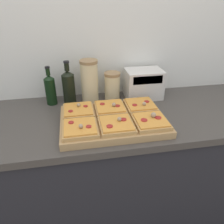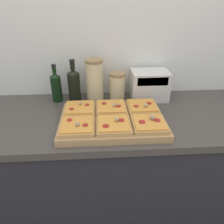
{
  "view_description": "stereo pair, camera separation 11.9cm",
  "coord_description": "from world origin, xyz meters",
  "px_view_note": "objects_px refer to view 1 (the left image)",
  "views": [
    {
      "loc": [
        -0.17,
        -0.78,
        1.57
      ],
      "look_at": [
        0.02,
        0.25,
        0.99
      ],
      "focal_mm": 35.0,
      "sensor_mm": 36.0,
      "label": 1
    },
    {
      "loc": [
        -0.05,
        -0.8,
        1.57
      ],
      "look_at": [
        0.02,
        0.25,
        0.99
      ],
      "focal_mm": 35.0,
      "sensor_mm": 36.0,
      "label": 2
    }
  ],
  "objects_px": {
    "olive_oil_bottle": "(50,89)",
    "grain_jar_short": "(112,86)",
    "wine_bottle": "(69,86)",
    "grain_jar_tall": "(90,81)",
    "toaster_oven": "(143,84)",
    "cutting_board": "(113,121)"
  },
  "relations": [
    {
      "from": "olive_oil_bottle",
      "to": "grain_jar_short",
      "type": "relative_size",
      "value": 1.34
    },
    {
      "from": "wine_bottle",
      "to": "grain_jar_tall",
      "type": "height_order",
      "value": "same"
    },
    {
      "from": "grain_jar_tall",
      "to": "wine_bottle",
      "type": "bearing_deg",
      "value": 180.0
    },
    {
      "from": "toaster_oven",
      "to": "cutting_board",
      "type": "bearing_deg",
      "value": -130.17
    },
    {
      "from": "cutting_board",
      "to": "wine_bottle",
      "type": "distance_m",
      "value": 0.4
    },
    {
      "from": "cutting_board",
      "to": "wine_bottle",
      "type": "relative_size",
      "value": 2.05
    },
    {
      "from": "wine_bottle",
      "to": "grain_jar_short",
      "type": "xyz_separation_m",
      "value": [
        0.28,
        0.0,
        -0.02
      ]
    },
    {
      "from": "grain_jar_short",
      "to": "toaster_oven",
      "type": "distance_m",
      "value": 0.21
    },
    {
      "from": "grain_jar_short",
      "to": "toaster_oven",
      "type": "height_order",
      "value": "toaster_oven"
    },
    {
      "from": "grain_jar_short",
      "to": "toaster_oven",
      "type": "relative_size",
      "value": 0.7
    },
    {
      "from": "olive_oil_bottle",
      "to": "grain_jar_short",
      "type": "xyz_separation_m",
      "value": [
        0.4,
        0.0,
        -0.01
      ]
    },
    {
      "from": "wine_bottle",
      "to": "toaster_oven",
      "type": "relative_size",
      "value": 1.03
    },
    {
      "from": "wine_bottle",
      "to": "toaster_oven",
      "type": "xyz_separation_m",
      "value": [
        0.49,
        -0.0,
        -0.02
      ]
    },
    {
      "from": "cutting_board",
      "to": "wine_bottle",
      "type": "height_order",
      "value": "wine_bottle"
    },
    {
      "from": "olive_oil_bottle",
      "to": "wine_bottle",
      "type": "height_order",
      "value": "wine_bottle"
    },
    {
      "from": "olive_oil_bottle",
      "to": "grain_jar_tall",
      "type": "xyz_separation_m",
      "value": [
        0.25,
        0.0,
        0.04
      ]
    },
    {
      "from": "olive_oil_bottle",
      "to": "grain_jar_tall",
      "type": "relative_size",
      "value": 0.9
    },
    {
      "from": "grain_jar_tall",
      "to": "grain_jar_short",
      "type": "relative_size",
      "value": 1.48
    },
    {
      "from": "toaster_oven",
      "to": "wine_bottle",
      "type": "bearing_deg",
      "value": 179.9
    },
    {
      "from": "olive_oil_bottle",
      "to": "wine_bottle",
      "type": "xyz_separation_m",
      "value": [
        0.11,
        0.0,
        0.01
      ]
    },
    {
      "from": "cutting_board",
      "to": "toaster_oven",
      "type": "distance_m",
      "value": 0.42
    },
    {
      "from": "wine_bottle",
      "to": "grain_jar_short",
      "type": "distance_m",
      "value": 0.28
    }
  ]
}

